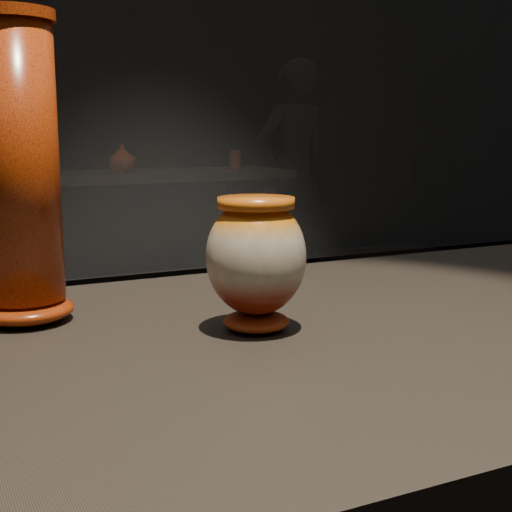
{
  "coord_description": "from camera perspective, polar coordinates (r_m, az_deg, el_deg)",
  "views": [
    {
      "loc": [
        -0.56,
        -0.78,
        1.16
      ],
      "look_at": [
        -0.17,
        0.03,
        1.0
      ],
      "focal_mm": 50.0,
      "sensor_mm": 36.0,
      "label": 1
    }
  ],
  "objects": [
    {
      "name": "back_shelf",
      "position": [
        4.34,
        -10.37,
        3.15
      ],
      "size": [
        2.0,
        0.6,
        0.9
      ],
      "color": "black",
      "rests_on": "ground"
    },
    {
      "name": "display_plinth",
      "position": [
        1.1,
        8.91,
        -18.8
      ],
      "size": [
        2.0,
        0.8,
        0.9
      ],
      "color": "black",
      "rests_on": "ground"
    },
    {
      "name": "back_vase_right",
      "position": [
        4.51,
        -1.7,
        7.69
      ],
      "size": [
        0.07,
        0.07,
        0.12
      ],
      "primitive_type": "cylinder",
      "color": "maroon",
      "rests_on": "back_shelf"
    },
    {
      "name": "back_vase_left",
      "position": [
        4.16,
        -17.35,
        7.52
      ],
      "size": [
        0.23,
        0.23,
        0.19
      ],
      "primitive_type": "imported",
      "rotation": [
        0.0,
        0.0,
        3.46
      ],
      "color": "maroon",
      "rests_on": "back_shelf"
    },
    {
      "name": "back_vase_mid",
      "position": [
        4.31,
        -10.67,
        7.72
      ],
      "size": [
        0.17,
        0.17,
        0.17
      ],
      "primitive_type": "imported",
      "rotation": [
        0.0,
        0.0,
        1.53
      ],
      "color": "maroon",
      "rests_on": "back_shelf"
    },
    {
      "name": "visitor",
      "position": [
        5.42,
        2.95,
        6.72
      ],
      "size": [
        0.63,
        0.44,
        1.65
      ],
      "primitive_type": "imported",
      "rotation": [
        0.0,
        0.0,
        3.22
      ],
      "color": "black",
      "rests_on": "ground"
    },
    {
      "name": "tall_vase",
      "position": [
        1.0,
        -18.52,
        6.11
      ],
      "size": [
        0.15,
        0.15,
        0.41
      ],
      "rotation": [
        0.0,
        0.0,
        0.14
      ],
      "color": "#B9450C",
      "rests_on": "display_plinth"
    },
    {
      "name": "main_vase",
      "position": [
        0.92,
        0.0,
        -0.19
      ],
      "size": [
        0.15,
        0.15,
        0.17
      ],
      "rotation": [
        0.0,
        0.0,
        0.2
      ],
      "color": "maroon",
      "rests_on": "display_plinth"
    }
  ]
}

